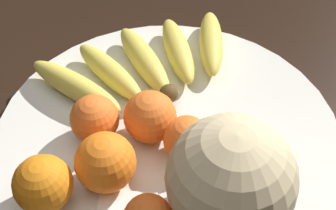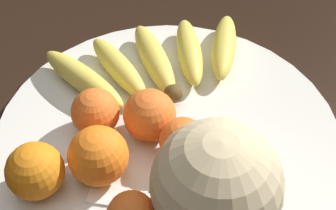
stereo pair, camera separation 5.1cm
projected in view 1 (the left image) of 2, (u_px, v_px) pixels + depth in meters
The scene contains 10 objects.
kitchen_table at pixel (154, 187), 0.69m from camera, with size 1.46×1.17×0.70m.
fruit_bowl at pixel (168, 134), 0.64m from camera, with size 0.47×0.47×0.02m.
melon at pixel (231, 178), 0.50m from camera, with size 0.14×0.14×0.14m.
banana_bunch at pixel (145, 62), 0.70m from camera, with size 0.29×0.27×0.04m.
orange_front_right at pixel (43, 184), 0.54m from camera, with size 0.07×0.07×0.07m.
orange_mid_center at pixel (105, 162), 0.55m from camera, with size 0.07×0.07×0.07m.
orange_back_left at pixel (94, 120), 0.61m from camera, with size 0.06×0.06×0.06m.
orange_back_right at pixel (186, 141), 0.59m from camera, with size 0.06×0.06×0.06m.
orange_top_small at pixel (150, 117), 0.61m from camera, with size 0.07×0.07×0.07m.
produce_tag at pixel (128, 202), 0.56m from camera, with size 0.07×0.04×0.00m.
Camera 1 is at (0.12, -0.37, 1.21)m, focal length 50.00 mm.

